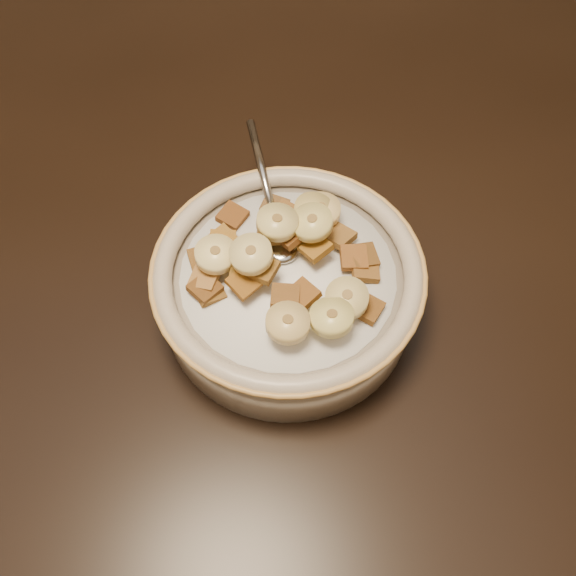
{
  "coord_description": "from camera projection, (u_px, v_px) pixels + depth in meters",
  "views": [
    {
      "loc": [
        0.2,
        -0.37,
        1.2
      ],
      "look_at": [
        0.23,
        -0.1,
        0.78
      ],
      "focal_mm": 40.0,
      "sensor_mm": 36.0,
      "label": 1
    }
  ],
  "objects": [
    {
      "name": "cereal_square_16",
      "position": [
        233.0,
        216.0,
        0.51
      ],
      "size": [
        0.03,
        0.03,
        0.01
      ],
      "primitive_type": "cube",
      "rotation": [
        -0.06,
        -0.09,
        2.49
      ],
      "color": "#663410",
      "rests_on": "milk"
    },
    {
      "name": "milk",
      "position": [
        288.0,
        275.0,
        0.49
      ],
      "size": [
        0.16,
        0.16,
        0.0
      ],
      "primitive_type": "cylinder",
      "color": "white",
      "rests_on": "cereal_bowl"
    },
    {
      "name": "cereal_square_22",
      "position": [
        277.0,
        227.0,
        0.5
      ],
      "size": [
        0.03,
        0.03,
        0.01
      ],
      "primitive_type": "cube",
      "rotation": [
        -0.06,
        0.06,
        0.33
      ],
      "color": "brown",
      "rests_on": "milk"
    },
    {
      "name": "cereal_square_7",
      "position": [
        365.0,
        270.0,
        0.48
      ],
      "size": [
        0.02,
        0.02,
        0.01
      ],
      "primitive_type": "cube",
      "rotation": [
        0.03,
        -0.18,
        3.06
      ],
      "color": "brown",
      "rests_on": "milk"
    },
    {
      "name": "cereal_square_10",
      "position": [
        275.0,
        206.0,
        0.51
      ],
      "size": [
        0.03,
        0.03,
        0.01
      ],
      "primitive_type": "cube",
      "rotation": [
        0.11,
        0.16,
        1.18
      ],
      "color": "brown",
      "rests_on": "milk"
    },
    {
      "name": "banana_slice_7",
      "position": [
        216.0,
        254.0,
        0.47
      ],
      "size": [
        0.04,
        0.04,
        0.01
      ],
      "primitive_type": "cylinder",
      "rotation": [
        0.05,
        -0.02,
        1.19
      ],
      "color": "#FFF5AB",
      "rests_on": "milk"
    },
    {
      "name": "cereal_square_4",
      "position": [
        244.0,
        282.0,
        0.46
      ],
      "size": [
        0.03,
        0.03,
        0.01
      ],
      "primitive_type": "cube",
      "rotation": [
        0.23,
        -0.05,
        0.67
      ],
      "color": "brown",
      "rests_on": "milk"
    },
    {
      "name": "banana_slice_4",
      "position": [
        332.0,
        317.0,
        0.44
      ],
      "size": [
        0.04,
        0.04,
        0.02
      ],
      "primitive_type": "cylinder",
      "rotation": [
        0.13,
        0.1,
        2.74
      ],
      "color": "#ECDE7F",
      "rests_on": "milk"
    },
    {
      "name": "banana_slice_8",
      "position": [
        312.0,
        223.0,
        0.47
      ],
      "size": [
        0.04,
        0.04,
        0.02
      ],
      "primitive_type": "cylinder",
      "rotation": [
        -0.12,
        0.11,
        2.56
      ],
      "color": "#F8ED89",
      "rests_on": "milk"
    },
    {
      "name": "cereal_square_14",
      "position": [
        285.0,
        297.0,
        0.45
      ],
      "size": [
        0.02,
        0.02,
        0.01
      ],
      "primitive_type": "cube",
      "rotation": [
        0.01,
        0.14,
        1.42
      ],
      "color": "brown",
      "rests_on": "milk"
    },
    {
      "name": "cereal_square_19",
      "position": [
        339.0,
        236.0,
        0.49
      ],
      "size": [
        0.03,
        0.03,
        0.01
      ],
      "primitive_type": "cube",
      "rotation": [
        0.11,
        0.13,
        2.32
      ],
      "color": "brown",
      "rests_on": "milk"
    },
    {
      "name": "cereal_square_5",
      "position": [
        354.0,
        258.0,
        0.48
      ],
      "size": [
        0.02,
        0.02,
        0.01
      ],
      "primitive_type": "cube",
      "rotation": [
        0.08,
        -0.13,
        1.53
      ],
      "color": "brown",
      "rests_on": "milk"
    },
    {
      "name": "cereal_square_23",
      "position": [
        244.0,
        252.0,
        0.48
      ],
      "size": [
        0.03,
        0.03,
        0.01
      ],
      "primitive_type": "cube",
      "rotation": [
        0.09,
        0.04,
        1.95
      ],
      "color": "#9C5D23",
      "rests_on": "milk"
    },
    {
      "name": "spoon",
      "position": [
        279.0,
        239.0,
        0.5
      ],
      "size": [
        0.04,
        0.05,
        0.01
      ],
      "primitive_type": "ellipsoid",
      "rotation": [
        0.0,
        0.0,
        3.27
      ],
      "color": "#A5A5A5",
      "rests_on": "cereal_bowl"
    },
    {
      "name": "cereal_square_1",
      "position": [
        204.0,
        279.0,
        0.47
      ],
      "size": [
        0.03,
        0.03,
        0.01
      ],
      "primitive_type": "cube",
      "rotation": [
        0.0,
        0.14,
        2.77
      ],
      "color": "#996534",
      "rests_on": "milk"
    },
    {
      "name": "cereal_square_11",
      "position": [
        203.0,
        259.0,
        0.49
      ],
      "size": [
        0.02,
        0.02,
        0.01
      ],
      "primitive_type": "cube",
      "rotation": [
        0.11,
        0.03,
        0.23
      ],
      "color": "brown",
      "rests_on": "milk"
    },
    {
      "name": "cereal_square_21",
      "position": [
        302.0,
        295.0,
        0.46
      ],
      "size": [
        0.03,
        0.03,
        0.01
      ],
      "primitive_type": "cube",
      "rotation": [
        -0.16,
        0.11,
        2.2
      ],
      "color": "brown",
      "rests_on": "milk"
    },
    {
      "name": "banana_slice_0",
      "position": [
        321.0,
        210.0,
        0.5
      ],
      "size": [
        0.03,
        0.03,
        0.01
      ],
      "primitive_type": "cylinder",
      "rotation": [
        -0.01,
        0.01,
        3.13
      ],
      "color": "#FEDD96",
      "rests_on": "milk"
    },
    {
      "name": "banana_slice_3",
      "position": [
        347.0,
        298.0,
        0.45
      ],
      "size": [
        0.04,
        0.04,
        0.01
      ],
      "primitive_type": "cylinder",
      "rotation": [
        -0.13,
        0.03,
        2.87
      ],
      "color": "#F0D389",
      "rests_on": "milk"
    },
    {
      "name": "cereal_square_24",
      "position": [
        277.0,
        223.0,
        0.5
      ],
      "size": [
        0.03,
        0.03,
        0.01
      ],
      "primitive_type": "cube",
      "rotation": [
        -0.23,
        -0.13,
        1.19
      ],
      "color": "brown",
      "rests_on": "milk"
    },
    {
      "name": "banana_slice_5",
      "position": [
        277.0,
        222.0,
        0.47
      ],
      "size": [
        0.03,
        0.03,
        0.01
      ],
      "primitive_type": "cylinder",
      "rotation": [
        0.1,
        0.01,
        1.68
      ],
      "color": "#DCBB6A",
      "rests_on": "milk"
    },
    {
      "name": "table",
      "position": [
        32.0,
        245.0,
        0.59
      ],
      "size": [
        1.4,
        0.91,
        0.04
      ],
      "primitive_type": "cube",
      "rotation": [
        0.0,
        0.0,
        0.0
      ],
      "color": "black",
      "rests_on": "floor"
    },
    {
      "name": "banana_slice_2",
      "position": [
        251.0,
        254.0,
        0.46
      ],
      "size": [
        0.04,
        0.04,
        0.01
      ],
      "primitive_type": "cylinder",
      "rotation": [
        -0.03,
        -0.13,
        0.78
      ],
      "color": "#F7DC86",
      "rests_on": "milk"
    },
    {
      "name": "cereal_bowl",
      "position": [
        288.0,
        292.0,
        0.51
      ],
      "size": [
        0.2,
        0.2,
        0.05
      ],
      "primitive_type": "cylinder",
      "color": "#BDB39F",
      "rests_on": "table"
    },
    {
      "name": "cereal_square_25",
      "position": [
        315.0,
        247.0,
        0.48
      ],
      "size": [
        0.03,
        0.03,
        0.01
      ],
      "primitive_type": "cube",
      "rotation": [
        -0.16,
        -0.12,
        0.6
      ],
      "color": "brown",
      "rests_on": "milk"
    },
    {
      "name": "banana_slice_1",
      "position": [
        288.0,
        323.0,
        0.44
      ],
      "size": [
        0.03,
        0.03,
        0.01
      ],
      "primitive_type": "cylinder",
      "rotation": [
        0.04,
        0.05,
        1.51
      ],
      "color": "tan",
      "rests_on": "milk"
    },
    {
      "name": "cereal_square_12",
      "position": [
        209.0,
        291.0,
        0.47
      ],
      "size": [
        0.03,
        0.03,
        0.01
      ],
      "primitive_type": "cube",
      "rotation": [
        0.24,
        -0.17,
        1.98
      ],
      "color": "brown",
      "rests_on": "milk"
    },
    {
      "name": "cereal_square_6",
      "position": [
        243.0,
        274.0,
        0.47
      ],
      "size": [
        0.02,
        0.02,
        0.01
      ],
      "primitive_type": "cube",
      "rotation": [
        -0.19,
        -0.18,
        2.99
      ],
      "color": "brown",
      "rests_on": "milk"
    },
    {
      "name": "cereal_square_13",
      "position": [
        223.0,
        242.0,
        0.5
      ],
      "size": [
        0.02,
        0.02,
        0.01
      ],
      "primitive_type": "cube",
      "rotation": [
        -0.1,
        -0.06,
        3.04
      ],
      "color": "#98601F",
      "rests_on": "milk"
    },
    {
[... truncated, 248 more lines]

